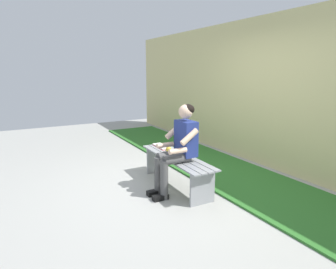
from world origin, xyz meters
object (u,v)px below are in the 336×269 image
person_seated (178,145)px  bench_near (177,164)px  book_open (162,146)px  apple (168,149)px

person_seated → bench_near: bearing=-25.3°
bench_near → person_seated: (-0.22, 0.10, 0.35)m
bench_near → book_open: size_ratio=3.96×
bench_near → apple: bearing=-1.3°
person_seated → book_open: (0.80, -0.15, -0.22)m
person_seated → book_open: person_seated is taller
person_seated → apple: (0.48, -0.11, -0.19)m
apple → book_open: 0.32m
person_seated → apple: 0.53m
bench_near → person_seated: person_seated is taller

